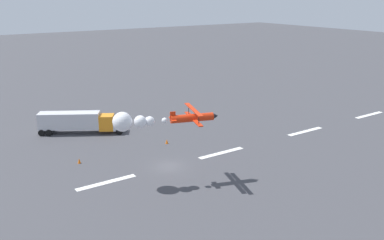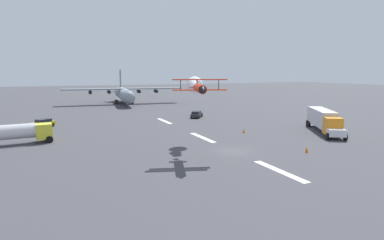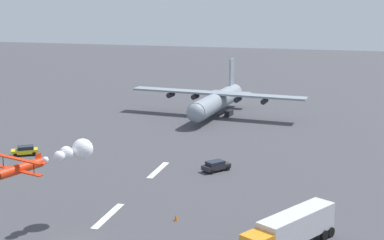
{
  "view_description": "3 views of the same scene",
  "coord_description": "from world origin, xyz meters",
  "px_view_note": "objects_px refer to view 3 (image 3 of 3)",
  "views": [
    {
      "loc": [
        27.43,
        46.61,
        23.1
      ],
      "look_at": [
        -0.48,
        5.11,
        7.97
      ],
      "focal_mm": 39.19,
      "sensor_mm": 36.0,
      "label": 1
    },
    {
      "loc": [
        -34.64,
        21.12,
        10.19
      ],
      "look_at": [
        13.27,
        0.03,
        2.24
      ],
      "focal_mm": 29.62,
      "sensor_mm": 36.0,
      "label": 2
    },
    {
      "loc": [
        -50.02,
        -26.19,
        25.58
      ],
      "look_at": [
        46.83,
        0.0,
        3.49
      ],
      "focal_mm": 54.49,
      "sensor_mm": 36.0,
      "label": 3
    }
  ],
  "objects_px": {
    "semi_truck_orange": "(288,231)",
    "followme_car_yellow": "(216,166)",
    "stunt_biplane_red": "(62,155)",
    "traffic_cone_far": "(176,217)",
    "cargo_transport_plane": "(215,101)",
    "airport_staff_sedan": "(25,150)"
  },
  "relations": [
    {
      "from": "followme_car_yellow",
      "to": "airport_staff_sedan",
      "type": "bearing_deg",
      "value": 89.65
    },
    {
      "from": "cargo_transport_plane",
      "to": "stunt_biplane_red",
      "type": "bearing_deg",
      "value": 177.26
    },
    {
      "from": "semi_truck_orange",
      "to": "followme_car_yellow",
      "type": "xyz_separation_m",
      "value": [
        24.21,
        12.94,
        -1.31
      ]
    },
    {
      "from": "cargo_transport_plane",
      "to": "stunt_biplane_red",
      "type": "relative_size",
      "value": 2.98
    },
    {
      "from": "stunt_biplane_red",
      "to": "traffic_cone_far",
      "type": "distance_m",
      "value": 14.7
    },
    {
      "from": "semi_truck_orange",
      "to": "followme_car_yellow",
      "type": "bearing_deg",
      "value": 28.13
    },
    {
      "from": "airport_staff_sedan",
      "to": "semi_truck_orange",
      "type": "bearing_deg",
      "value": -118.81
    },
    {
      "from": "cargo_transport_plane",
      "to": "semi_truck_orange",
      "type": "relative_size",
      "value": 2.77
    },
    {
      "from": "cargo_transport_plane",
      "to": "airport_staff_sedan",
      "type": "height_order",
      "value": "cargo_transport_plane"
    },
    {
      "from": "semi_truck_orange",
      "to": "traffic_cone_far",
      "type": "xyz_separation_m",
      "value": [
        4.57,
        13.14,
        -1.75
      ]
    },
    {
      "from": "followme_car_yellow",
      "to": "traffic_cone_far",
      "type": "height_order",
      "value": "followme_car_yellow"
    },
    {
      "from": "followme_car_yellow",
      "to": "airport_staff_sedan",
      "type": "distance_m",
      "value": 31.42
    },
    {
      "from": "airport_staff_sedan",
      "to": "traffic_cone_far",
      "type": "relative_size",
      "value": 5.91
    },
    {
      "from": "stunt_biplane_red",
      "to": "traffic_cone_far",
      "type": "relative_size",
      "value": 16.88
    },
    {
      "from": "cargo_transport_plane",
      "to": "stunt_biplane_red",
      "type": "xyz_separation_m",
      "value": [
        -61.42,
        2.94,
        5.01
      ]
    },
    {
      "from": "semi_truck_orange",
      "to": "stunt_biplane_red",
      "type": "bearing_deg",
      "value": 91.19
    },
    {
      "from": "traffic_cone_far",
      "to": "airport_staff_sedan",
      "type": "bearing_deg",
      "value": 57.58
    },
    {
      "from": "stunt_biplane_red",
      "to": "traffic_cone_far",
      "type": "height_order",
      "value": "stunt_biplane_red"
    },
    {
      "from": "followme_car_yellow",
      "to": "cargo_transport_plane",
      "type": "bearing_deg",
      "value": 13.08
    },
    {
      "from": "semi_truck_orange",
      "to": "cargo_transport_plane",
      "type": "bearing_deg",
      "value": 19.42
    },
    {
      "from": "stunt_biplane_red",
      "to": "semi_truck_orange",
      "type": "distance_m",
      "value": 25.2
    },
    {
      "from": "cargo_transport_plane",
      "to": "followme_car_yellow",
      "type": "relative_size",
      "value": 8.54
    }
  ]
}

